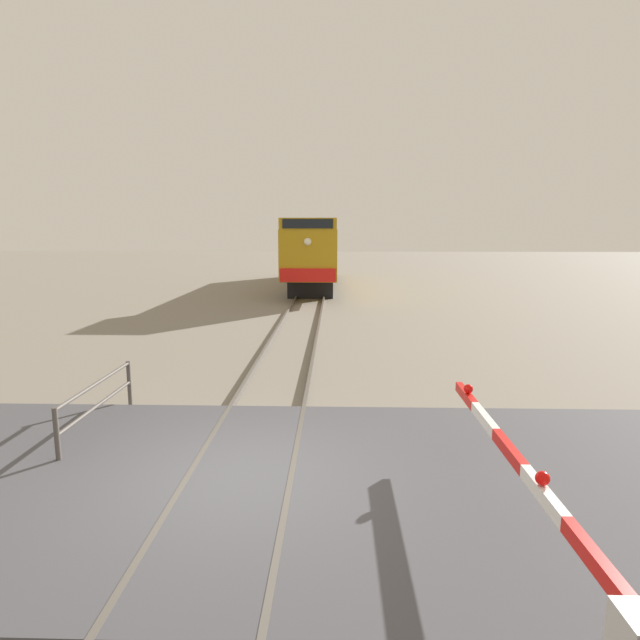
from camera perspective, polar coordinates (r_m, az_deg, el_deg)
ground_plane at (r=7.80m, az=-8.63°, el=-17.24°), size 160.00×160.00×0.00m
rail_track_left at (r=7.92m, az=-13.97°, el=-16.38°), size 0.08×80.00×0.15m
rail_track_right at (r=7.68m, az=-3.13°, el=-16.97°), size 0.08×80.00×0.15m
road_surface at (r=7.77m, az=-8.65°, el=-16.76°), size 36.00×5.97×0.14m
locomotive at (r=33.04m, az=-0.58°, el=7.27°), size 2.77×16.72×4.06m
crossing_gate at (r=5.10m, az=26.91°, el=-24.06°), size 0.36×5.83×1.23m
guard_railing at (r=10.04m, az=-22.73°, el=-7.84°), size 0.08×2.86×0.95m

